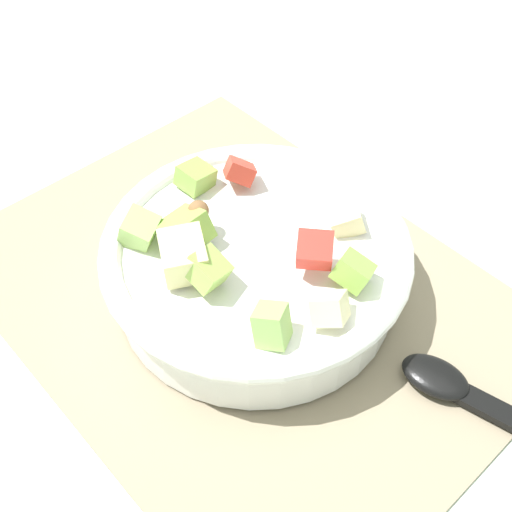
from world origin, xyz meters
The scene contains 4 objects.
ground_plane centered at (0.00, 0.00, 0.00)m, with size 2.40×2.40×0.00m, color silver.
placemat centered at (0.00, 0.00, 0.00)m, with size 0.49×0.37×0.01m, color gray.
salad_bowl centered at (0.01, 0.01, 0.04)m, with size 0.26×0.26×0.10m.
serving_spoon centered at (0.21, 0.06, 0.01)m, with size 0.19×0.07×0.01m.
Camera 1 is at (0.29, -0.25, 0.47)m, focal length 47.00 mm.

